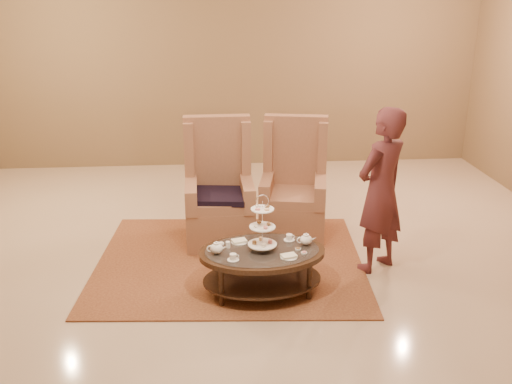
{
  "coord_description": "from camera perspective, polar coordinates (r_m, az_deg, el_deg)",
  "views": [
    {
      "loc": [
        -0.35,
        -5.26,
        2.79
      ],
      "look_at": [
        0.09,
        0.2,
        0.83
      ],
      "focal_mm": 40.0,
      "sensor_mm": 36.0,
      "label": 1
    }
  ],
  "objects": [
    {
      "name": "ground",
      "position": [
        5.96,
        -0.71,
        -8.25
      ],
      "size": [
        8.0,
        8.0,
        0.0
      ],
      "primitive_type": "plane",
      "color": "beige",
      "rests_on": "ground"
    },
    {
      "name": "ceiling",
      "position": [
        5.96,
        -0.71,
        -8.25
      ],
      "size": [
        8.0,
        8.0,
        0.02
      ],
      "primitive_type": "cube",
      "color": "beige",
      "rests_on": "ground"
    },
    {
      "name": "wall_back",
      "position": [
        9.32,
        -2.47,
        13.22
      ],
      "size": [
        8.0,
        0.04,
        3.5
      ],
      "primitive_type": "cube",
      "color": "olive",
      "rests_on": "ground"
    },
    {
      "name": "rug",
      "position": [
        6.22,
        -2.63,
        -6.92
      ],
      "size": [
        3.0,
        2.56,
        0.02
      ],
      "rotation": [
        0.0,
        0.0,
        -0.07
      ],
      "color": "#996236",
      "rests_on": "ground"
    },
    {
      "name": "tea_table",
      "position": [
        5.48,
        0.62,
        -6.59
      ],
      "size": [
        1.26,
        0.91,
        1.01
      ],
      "rotation": [
        0.0,
        0.0,
        0.06
      ],
      "color": "black",
      "rests_on": "ground"
    },
    {
      "name": "armchair_left",
      "position": [
        6.64,
        -3.72,
        -0.75
      ],
      "size": [
        0.78,
        0.81,
        1.42
      ],
      "rotation": [
        0.0,
        0.0,
        0.02
      ],
      "color": "#A36C4D",
      "rests_on": "ground"
    },
    {
      "name": "armchair_right",
      "position": [
        6.82,
        3.79,
        -0.33
      ],
      "size": [
        0.88,
        0.9,
        1.39
      ],
      "rotation": [
        0.0,
        0.0,
        -0.19
      ],
      "color": "#A36C4D",
      "rests_on": "ground"
    },
    {
      "name": "person",
      "position": [
        5.9,
        12.37,
        0.1
      ],
      "size": [
        0.75,
        0.7,
        1.72
      ],
      "rotation": [
        0.0,
        0.0,
        3.76
      ],
      "color": "#562527",
      "rests_on": "ground"
    }
  ]
}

